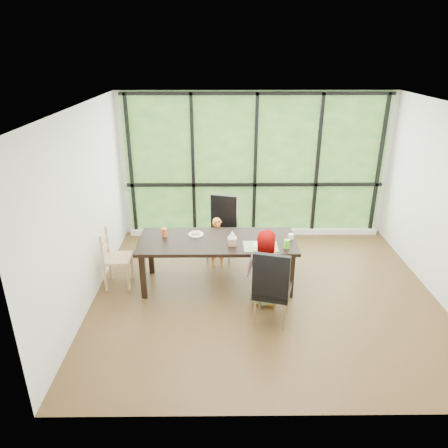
{
  "coord_description": "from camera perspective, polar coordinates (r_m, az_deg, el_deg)",
  "views": [
    {
      "loc": [
        -0.64,
        -5.33,
        3.39
      ],
      "look_at": [
        -0.6,
        0.18,
        1.05
      ],
      "focal_mm": 33.53,
      "sensor_mm": 36.0,
      "label": 1
    }
  ],
  "objects": [
    {
      "name": "tissue",
      "position": [
        5.99,
        1.14,
        -1.41
      ],
      "size": [
        0.12,
        0.12,
        0.11
      ],
      "primitive_type": "cone",
      "color": "white",
      "rests_on": "tissue_box"
    },
    {
      "name": "window_sill",
      "position": [
        8.22,
        4.03,
        -1.04
      ],
      "size": [
        4.8,
        0.12,
        0.1
      ],
      "primitive_type": "cube",
      "color": "silver",
      "rests_on": "ground"
    },
    {
      "name": "child_older",
      "position": [
        5.85,
        5.84,
        -6.03
      ],
      "size": [
        0.62,
        0.49,
        1.12
      ],
      "primitive_type": "imported",
      "rotation": [
        0.0,
        0.0,
        2.87
      ],
      "color": "slate",
      "rests_on": "ground"
    },
    {
      "name": "crepe_rolls_near",
      "position": [
        6.04,
        5.21,
        -2.63
      ],
      "size": [
        0.15,
        0.12,
        0.04
      ],
      "primitive_type": null,
      "color": "tan",
      "rests_on": "plate_near"
    },
    {
      "name": "placemat",
      "position": [
        6.02,
        5.01,
        -3.06
      ],
      "size": [
        0.49,
        0.36,
        0.01
      ],
      "primitive_type": "cube",
      "color": "tan",
      "rests_on": "dining_table"
    },
    {
      "name": "back_wall",
      "position": [
        7.88,
        4.24,
        7.93
      ],
      "size": [
        5.0,
        0.0,
        5.0
      ],
      "primitive_type": "plane",
      "rotation": [
        1.57,
        0.0,
        0.0
      ],
      "color": "silver",
      "rests_on": "ground"
    },
    {
      "name": "white_mug",
      "position": [
        6.29,
        9.11,
        -1.71
      ],
      "size": [
        0.08,
        0.08,
        0.08
      ],
      "primitive_type": "cylinder",
      "color": "white",
      "rests_on": "dining_table"
    },
    {
      "name": "crepe_rolls_far",
      "position": [
        6.37,
        -3.85,
        -1.22
      ],
      "size": [
        0.15,
        0.12,
        0.04
      ],
      "primitive_type": null,
      "color": "tan",
      "rests_on": "plate_far"
    },
    {
      "name": "chair_window_leather",
      "position": [
        7.09,
        -0.4,
        -0.69
      ],
      "size": [
        0.57,
        0.57,
        1.08
      ],
      "primitive_type": "cube",
      "rotation": [
        0.0,
        0.0,
        -0.27
      ],
      "color": "black",
      "rests_on": "ground"
    },
    {
      "name": "orange_cup",
      "position": [
        6.36,
        -8.13,
        -1.14
      ],
      "size": [
        0.08,
        0.08,
        0.13
      ],
      "primitive_type": "cylinder",
      "color": "#DB541C",
      "rests_on": "dining_table"
    },
    {
      "name": "child_toddler",
      "position": [
        6.84,
        -0.89,
        -2.61
      ],
      "size": [
        0.32,
        0.22,
        0.86
      ],
      "primitive_type": "imported",
      "rotation": [
        0.0,
        0.0,
        0.04
      ],
      "color": "orange",
      "rests_on": "ground"
    },
    {
      "name": "straw_white",
      "position": [
        6.32,
        -8.18,
        -0.27
      ],
      "size": [
        0.01,
        0.04,
        0.2
      ],
      "primitive_type": "cylinder",
      "rotation": [
        0.14,
        0.0,
        0.0
      ],
      "color": "white",
      "rests_on": "orange_cup"
    },
    {
      "name": "dining_table",
      "position": [
        6.37,
        -0.91,
        -5.25
      ],
      "size": [
        2.42,
        1.17,
        0.75
      ],
      "primitive_type": "cube",
      "rotation": [
        0.0,
        0.0,
        -0.1
      ],
      "color": "black",
      "rests_on": "ground"
    },
    {
      "name": "window_mullions",
      "position": [
        7.82,
        4.28,
        7.81
      ],
      "size": [
        4.8,
        0.06,
        2.65
      ],
      "primitive_type": null,
      "color": "black",
      "rests_on": "back_wall"
    },
    {
      "name": "ground",
      "position": [
        6.35,
        5.47,
        -9.37
      ],
      "size": [
        5.0,
        5.0,
        0.0
      ],
      "primitive_type": "plane",
      "color": "black",
      "rests_on": "ground"
    },
    {
      "name": "tissue_box",
      "position": [
        6.03,
        1.13,
        -2.36
      ],
      "size": [
        0.13,
        0.13,
        0.11
      ],
      "primitive_type": "cube",
      "color": "tan",
      "rests_on": "dining_table"
    },
    {
      "name": "green_cup",
      "position": [
        6.0,
        8.56,
        -2.7
      ],
      "size": [
        0.08,
        0.08,
        0.13
      ],
      "primitive_type": "cylinder",
      "color": "#5DD728",
      "rests_on": "dining_table"
    },
    {
      "name": "chair_interior_leather",
      "position": [
        5.51,
        6.62,
        -8.29
      ],
      "size": [
        0.57,
        0.57,
        1.08
      ],
      "primitive_type": "cube",
      "rotation": [
        0.0,
        0.0,
        2.87
      ],
      "color": "black",
      "rests_on": "ground"
    },
    {
      "name": "plate_near",
      "position": [
        6.06,
        5.2,
        -2.85
      ],
      "size": [
        0.26,
        0.26,
        0.02
      ],
      "primitive_type": "cylinder",
      "color": "white",
      "rests_on": "dining_table"
    },
    {
      "name": "plate_far",
      "position": [
        6.38,
        -3.85,
        -1.42
      ],
      "size": [
        0.23,
        0.23,
        0.01
      ],
      "primitive_type": "cylinder",
      "color": "white",
      "rests_on": "dining_table"
    },
    {
      "name": "foliage_backdrop",
      "position": [
        7.86,
        4.25,
        7.89
      ],
      "size": [
        4.8,
        0.02,
        2.65
      ],
      "primitive_type": "cube",
      "color": "#274E1C",
      "rests_on": "back_wall"
    },
    {
      "name": "straw_pink",
      "position": [
        5.95,
        8.62,
        -1.8
      ],
      "size": [
        0.01,
        0.04,
        0.2
      ],
      "primitive_type": "cylinder",
      "rotation": [
        0.14,
        0.0,
        0.0
      ],
      "color": "pink",
      "rests_on": "green_cup"
    },
    {
      "name": "chair_end_beech",
      "position": [
        6.52,
        -14.31,
        -4.57
      ],
      "size": [
        0.42,
        0.44,
        0.9
      ],
      "primitive_type": "cube",
      "rotation": [
        0.0,
        0.0,
        1.61
      ],
      "color": "tan",
      "rests_on": "ground"
    }
  ]
}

